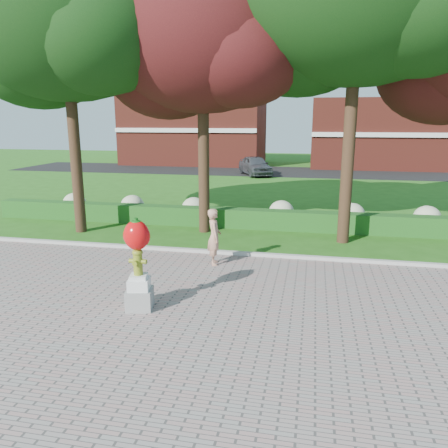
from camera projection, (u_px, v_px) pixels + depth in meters
name	position (u px, v px, depth m)	size (l,w,h in m)	color
ground	(222.00, 289.00, 11.92)	(100.00, 100.00, 0.00)	#255A16
walkway	(178.00, 367.00, 8.11)	(40.00, 14.00, 0.04)	gray
curb	(240.00, 254.00, 14.76)	(40.00, 0.18, 0.15)	#ADADA5
lawn_hedge	(256.00, 219.00, 18.50)	(24.00, 0.70, 0.80)	#144717
hydrangea_row	(272.00, 211.00, 19.30)	(20.10, 1.10, 0.99)	#B9C597
street	(287.00, 172.00, 38.59)	(50.00, 8.00, 0.02)	black
building_left	(195.00, 129.00, 45.44)	(14.00, 8.00, 7.00)	maroon
building_right	(376.00, 133.00, 42.00)	(12.00, 8.00, 6.40)	maroon
tree_far_left	(64.00, 24.00, 16.30)	(9.00, 7.68, 11.66)	black
tree_mid_left	(200.00, 43.00, 16.42)	(8.25, 7.04, 10.69)	black
hydrant_sculpture	(138.00, 262.00, 10.32)	(0.72, 0.72, 2.25)	gray
woman	(214.00, 237.00, 13.64)	(0.65, 0.43, 1.79)	tan
parked_car	(255.00, 165.00, 36.02)	(1.87, 4.65, 1.58)	#42454A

